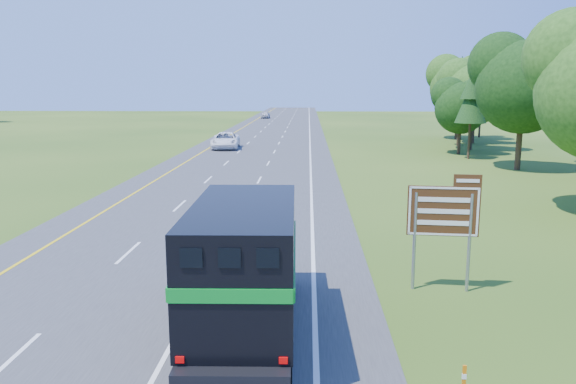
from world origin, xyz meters
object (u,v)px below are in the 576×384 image
white_suv (226,140)px  exit_sign (444,216)px  far_car (265,115)px  horse_truck (246,262)px

white_suv → exit_sign: (13.25, -42.64, 1.58)m
far_car → exit_sign: size_ratio=1.13×
far_car → exit_sign: (13.58, -104.03, 1.71)m
horse_truck → far_car: (-7.62, 107.40, -1.19)m
horse_truck → far_car: 107.67m
exit_sign → far_car: bearing=102.9°
white_suv → horse_truck: bearing=-85.1°
horse_truck → exit_sign: 6.86m
horse_truck → far_car: horse_truck is taller
horse_truck → exit_sign: exit_sign is taller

